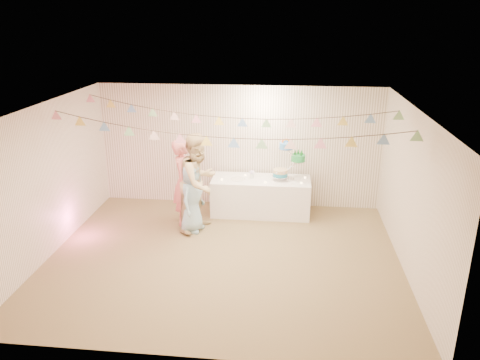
# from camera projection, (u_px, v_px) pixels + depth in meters

# --- Properties ---
(floor) EXTENTS (6.00, 6.00, 0.00)m
(floor) POSITION_uv_depth(u_px,v_px,m) (224.00, 258.00, 8.06)
(floor) COLOR brown
(floor) RESTS_ON ground
(ceiling) EXTENTS (6.00, 6.00, 0.00)m
(ceiling) POSITION_uv_depth(u_px,v_px,m) (222.00, 108.00, 7.19)
(ceiling) COLOR beige
(ceiling) RESTS_ON ground
(back_wall) EXTENTS (6.00, 6.00, 0.00)m
(back_wall) POSITION_uv_depth(u_px,v_px,m) (239.00, 146.00, 9.97)
(back_wall) COLOR white
(back_wall) RESTS_ON ground
(front_wall) EXTENTS (6.00, 6.00, 0.00)m
(front_wall) POSITION_uv_depth(u_px,v_px,m) (191.00, 264.00, 5.29)
(front_wall) COLOR white
(front_wall) RESTS_ON ground
(left_wall) EXTENTS (5.00, 5.00, 0.00)m
(left_wall) POSITION_uv_depth(u_px,v_px,m) (48.00, 181.00, 7.93)
(left_wall) COLOR white
(left_wall) RESTS_ON ground
(right_wall) EXTENTS (5.00, 5.00, 0.00)m
(right_wall) POSITION_uv_depth(u_px,v_px,m) (412.00, 194.00, 7.32)
(right_wall) COLOR white
(right_wall) RESTS_ON ground
(table) EXTENTS (2.02, 0.81, 0.76)m
(table) POSITION_uv_depth(u_px,v_px,m) (261.00, 196.00, 9.75)
(table) COLOR white
(table) RESTS_ON floor
(cake_stand) EXTENTS (0.72, 0.42, 0.81)m
(cake_stand) POSITION_uv_depth(u_px,v_px,m) (289.00, 161.00, 9.49)
(cake_stand) COLOR silver
(cake_stand) RESTS_ON table
(cake_bottom) EXTENTS (0.31, 0.31, 0.15)m
(cake_bottom) POSITION_uv_depth(u_px,v_px,m) (281.00, 176.00, 9.55)
(cake_bottom) COLOR teal
(cake_bottom) RESTS_ON cake_stand
(cake_middle) EXTENTS (0.27, 0.27, 0.22)m
(cake_middle) POSITION_uv_depth(u_px,v_px,m) (297.00, 162.00, 9.57)
(cake_middle) COLOR green
(cake_middle) RESTS_ON cake_stand
(cake_top_tier) EXTENTS (0.25, 0.25, 0.19)m
(cake_top_tier) POSITION_uv_depth(u_px,v_px,m) (286.00, 151.00, 9.39)
(cake_top_tier) COLOR #3D7EC2
(cake_top_tier) RESTS_ON cake_stand
(platter) EXTENTS (0.30, 0.30, 0.02)m
(platter) POSITION_uv_depth(u_px,v_px,m) (238.00, 179.00, 9.63)
(platter) COLOR white
(platter) RESTS_ON table
(posy) EXTENTS (0.14, 0.14, 0.16)m
(posy) POSITION_uv_depth(u_px,v_px,m) (252.00, 175.00, 9.67)
(posy) COLOR white
(posy) RESTS_ON table
(person_adult_a) EXTENTS (0.43, 0.64, 1.73)m
(person_adult_a) POSITION_uv_depth(u_px,v_px,m) (184.00, 182.00, 9.15)
(person_adult_a) COLOR #EB7F7B
(person_adult_a) RESTS_ON floor
(person_adult_b) EXTENTS (1.06, 1.15, 1.91)m
(person_adult_b) POSITION_uv_depth(u_px,v_px,m) (199.00, 182.00, 8.86)
(person_adult_b) COLOR tan
(person_adult_b) RESTS_ON floor
(person_child) EXTENTS (0.58, 0.75, 1.35)m
(person_child) POSITION_uv_depth(u_px,v_px,m) (192.00, 198.00, 8.87)
(person_child) COLOR #99C4D9
(person_child) RESTS_ON floor
(bunting_back) EXTENTS (5.60, 1.10, 0.40)m
(bunting_back) POSITION_uv_depth(u_px,v_px,m) (231.00, 110.00, 8.31)
(bunting_back) COLOR pink
(bunting_back) RESTS_ON ceiling
(bunting_front) EXTENTS (5.60, 0.90, 0.36)m
(bunting_front) POSITION_uv_depth(u_px,v_px,m) (220.00, 129.00, 7.10)
(bunting_front) COLOR #72A5E5
(bunting_front) RESTS_ON ceiling
(tealight_0) EXTENTS (0.04, 0.04, 0.03)m
(tealight_0) POSITION_uv_depth(u_px,v_px,m) (222.00, 179.00, 9.56)
(tealight_0) COLOR #FFD88C
(tealight_0) RESTS_ON table
(tealight_1) EXTENTS (0.04, 0.04, 0.03)m
(tealight_1) POSITION_uv_depth(u_px,v_px,m) (245.00, 175.00, 9.83)
(tealight_1) COLOR #FFD88C
(tealight_1) RESTS_ON table
(tealight_2) EXTENTS (0.04, 0.04, 0.03)m
(tealight_2) POSITION_uv_depth(u_px,v_px,m) (265.00, 182.00, 9.41)
(tealight_2) COLOR #FFD88C
(tealight_2) RESTS_ON table
(tealight_3) EXTENTS (0.04, 0.04, 0.03)m
(tealight_3) POSITION_uv_depth(u_px,v_px,m) (278.00, 176.00, 9.79)
(tealight_3) COLOR #FFD88C
(tealight_3) RESTS_ON table
(tealight_4) EXTENTS (0.04, 0.04, 0.03)m
(tealight_4) POSITION_uv_depth(u_px,v_px,m) (301.00, 183.00, 9.37)
(tealight_4) COLOR #FFD88C
(tealight_4) RESTS_ON table
(tealight_5) EXTENTS (0.04, 0.04, 0.03)m
(tealight_5) POSITION_uv_depth(u_px,v_px,m) (305.00, 178.00, 9.67)
(tealight_5) COLOR #FFD88C
(tealight_5) RESTS_ON table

